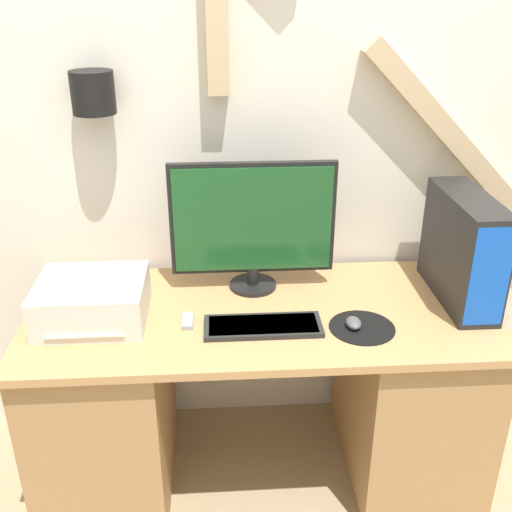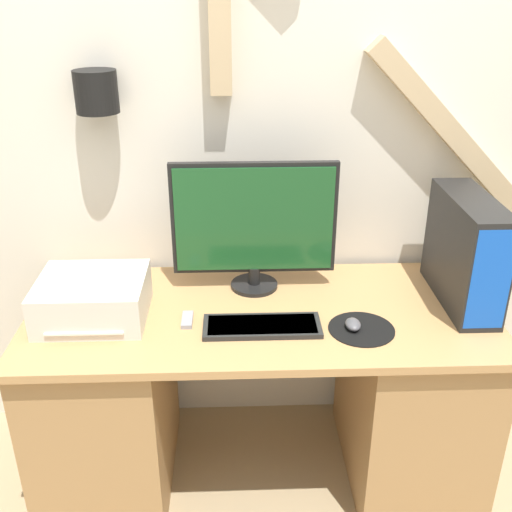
# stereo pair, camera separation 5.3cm
# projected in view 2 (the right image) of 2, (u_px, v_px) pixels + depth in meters

# --- Properties ---
(wall_back) EXTENTS (6.40, 0.21, 2.79)m
(wall_back) POSITION_uv_depth(u_px,v_px,m) (257.00, 126.00, 2.36)
(wall_back) COLOR silver
(wall_back) RESTS_ON ground_plane
(desk) EXTENTS (1.72, 0.75, 0.78)m
(desk) POSITION_uv_depth(u_px,v_px,m) (260.00, 392.00, 2.38)
(desk) COLOR tan
(desk) RESTS_ON ground_plane
(monitor) EXTENTS (0.63, 0.19, 0.51)m
(monitor) POSITION_uv_depth(u_px,v_px,m) (254.00, 223.00, 2.27)
(monitor) COLOR black
(monitor) RESTS_ON desk
(keyboard) EXTENTS (0.41, 0.16, 0.02)m
(keyboard) POSITION_uv_depth(u_px,v_px,m) (262.00, 326.00, 2.10)
(keyboard) COLOR black
(keyboard) RESTS_ON desk
(mousepad) EXTENTS (0.23, 0.23, 0.00)m
(mousepad) POSITION_uv_depth(u_px,v_px,m) (361.00, 329.00, 2.10)
(mousepad) COLOR black
(mousepad) RESTS_ON desk
(mouse) EXTENTS (0.05, 0.08, 0.03)m
(mouse) POSITION_uv_depth(u_px,v_px,m) (353.00, 324.00, 2.09)
(mouse) COLOR #4C4C51
(mouse) RESTS_ON mousepad
(computer_tower) EXTENTS (0.15, 0.48, 0.41)m
(computer_tower) POSITION_uv_depth(u_px,v_px,m) (466.00, 251.00, 2.20)
(computer_tower) COLOR black
(computer_tower) RESTS_ON desk
(printer) EXTENTS (0.38, 0.34, 0.15)m
(printer) POSITION_uv_depth(u_px,v_px,m) (93.00, 299.00, 2.14)
(printer) COLOR beige
(printer) RESTS_ON desk
(remote_control) EXTENTS (0.04, 0.10, 0.02)m
(remote_control) POSITION_uv_depth(u_px,v_px,m) (187.00, 320.00, 2.14)
(remote_control) COLOR gray
(remote_control) RESTS_ON desk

